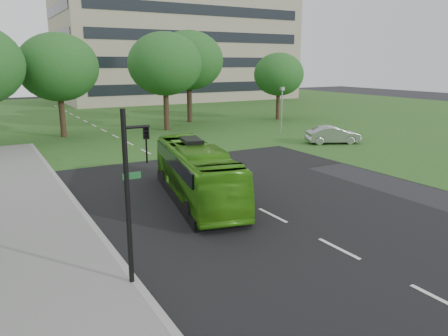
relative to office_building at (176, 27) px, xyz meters
name	(u,v)px	position (x,y,z in m)	size (l,w,h in m)	color
ground	(302,231)	(-21.96, -61.96, -12.50)	(160.00, 160.00, 0.00)	black
street_surfaces	(122,142)	(-22.34, -39.21, -12.47)	(120.00, 120.00, 0.15)	black
office_building	(176,27)	(0.00, 0.00, 0.00)	(40.10, 20.10, 25.00)	gray
tree_park_b	(58,67)	(-26.02, -33.99, -6.45)	(6.84, 6.84, 8.97)	black
tree_park_c	(165,64)	(-16.49, -34.72, -6.18)	(7.01, 7.01, 9.31)	black
tree_park_d	(189,60)	(-11.96, -30.39, -5.83)	(7.45, 7.45, 9.85)	black
tree_park_e	(279,74)	(-2.14, -33.42, -7.36)	(5.67, 5.67, 7.56)	black
bus	(197,173)	(-23.75, -56.20, -11.18)	(2.22, 9.47, 2.64)	#3E9115
sedan	(333,135)	(-7.52, -48.25, -11.79)	(1.51, 4.33, 1.43)	#A09FA3
traffic_light	(132,185)	(-28.99, -62.87, -9.43)	(0.84, 0.23, 5.23)	black
camera_pole	(282,104)	(-8.03, -41.96, -9.74)	(0.37, 0.32, 4.28)	gray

